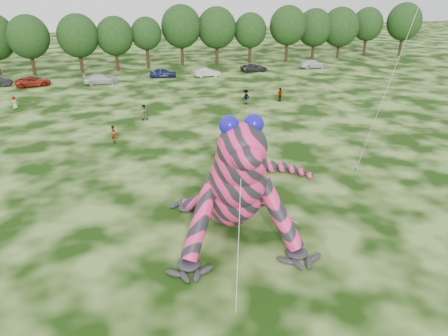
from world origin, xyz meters
TOP-DOWN VIEW (x-y plane):
  - ground at (0.00, 0.00)m, footprint 240.00×240.00m
  - inflatable_gecko at (-0.36, 3.82)m, footprint 15.45×17.78m
  - tree_6 at (-17.56, 56.68)m, footprint 6.52×5.86m
  - tree_7 at (-10.08, 56.80)m, footprint 6.68×6.01m
  - tree_8 at (-4.22, 56.99)m, footprint 6.14×5.53m
  - tree_9 at (1.06, 57.35)m, footprint 5.27×4.74m
  - tree_10 at (7.40, 58.58)m, footprint 7.09×6.38m
  - tree_11 at (13.79, 58.20)m, footprint 7.01×6.31m
  - tree_12 at (20.01, 57.74)m, footprint 5.99×5.39m
  - tree_13 at (27.13, 57.13)m, footprint 6.83×6.15m
  - tree_14 at (33.46, 58.72)m, footprint 6.82×6.14m
  - tree_15 at (38.47, 57.77)m, footprint 7.17×6.45m
  - tree_16 at (45.45, 59.37)m, footprint 6.26×5.63m
  - tree_17 at (51.95, 56.66)m, footprint 6.98×6.28m
  - car_2 at (-16.91, 48.27)m, footprint 5.31×3.21m
  - car_3 at (-7.25, 47.05)m, footprint 5.06×2.08m
  - car_4 at (2.37, 49.16)m, footprint 4.44×2.21m
  - car_5 at (9.37, 47.79)m, footprint 4.09×1.47m
  - car_6 at (17.99, 49.66)m, footprint 4.59×2.19m
  - car_7 at (28.99, 49.68)m, footprint 4.95×2.09m
  - spectator_2 at (9.87, 30.14)m, footprint 1.40×1.18m
  - spectator_1 at (-3.20, 27.00)m, footprint 0.92×0.74m
  - spectator_0 at (-6.80, 20.34)m, footprint 0.69×0.78m
  - spectator_5 at (7.20, 19.89)m, footprint 1.68×0.80m
  - spectator_4 at (-17.73, 35.93)m, footprint 0.90×0.75m
  - spectator_3 at (14.60, 30.33)m, footprint 1.08×0.66m

SIDE VIEW (x-z plane):
  - ground at x=0.00m, z-range 0.00..0.00m
  - car_6 at x=17.99m, z-range 0.00..1.26m
  - car_5 at x=9.37m, z-range 0.00..1.34m
  - car_2 at x=-16.91m, z-range 0.00..1.38m
  - car_7 at x=28.99m, z-range 0.00..1.43m
  - car_4 at x=2.37m, z-range 0.00..1.45m
  - car_3 at x=-7.25m, z-range 0.00..1.47m
  - spectator_4 at x=-17.73m, z-range 0.00..1.57m
  - spectator_3 at x=14.60m, z-range 0.00..1.72m
  - spectator_5 at x=7.20m, z-range 0.00..1.74m
  - spectator_0 at x=-6.80m, z-range 0.00..1.80m
  - spectator_1 at x=-3.20m, z-range 0.00..1.80m
  - spectator_2 at x=9.87m, z-range 0.00..1.88m
  - inflatable_gecko at x=-0.36m, z-range 0.00..8.24m
  - tree_9 at x=1.06m, z-range 0.00..8.68m
  - tree_8 at x=-4.22m, z-range 0.00..8.94m
  - tree_12 at x=20.01m, z-range 0.00..8.97m
  - tree_16 at x=45.45m, z-range 0.00..9.37m
  - tree_14 at x=33.46m, z-range 0.00..9.40m
  - tree_7 at x=-10.08m, z-range 0.00..9.48m
  - tree_6 at x=-17.56m, z-range 0.00..9.49m
  - tree_15 at x=38.47m, z-range 0.00..9.63m
  - tree_11 at x=13.79m, z-range 0.00..10.07m
  - tree_13 at x=27.13m, z-range 0.00..10.13m
  - tree_17 at x=51.95m, z-range 0.00..10.30m
  - tree_10 at x=7.40m, z-range 0.00..10.50m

